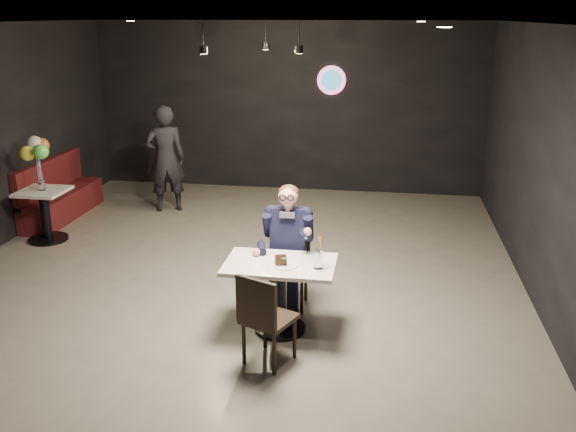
% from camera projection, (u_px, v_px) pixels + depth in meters
% --- Properties ---
extents(floor, '(9.00, 9.00, 0.00)m').
position_uv_depth(floor, '(226.00, 290.00, 7.19)').
color(floor, gray).
rests_on(floor, ground).
extents(wall_sign, '(0.50, 0.06, 0.50)m').
position_uv_depth(wall_sign, '(332.00, 80.00, 10.63)').
color(wall_sign, pink).
rests_on(wall_sign, floor).
extents(pendant_lights, '(1.40, 1.20, 0.36)m').
position_uv_depth(pendant_lights, '(257.00, 31.00, 8.16)').
color(pendant_lights, black).
rests_on(pendant_lights, floor).
extents(main_table, '(1.10, 0.70, 0.75)m').
position_uv_depth(main_table, '(280.00, 297.00, 6.17)').
color(main_table, white).
rests_on(main_table, floor).
extents(chair_far, '(0.42, 0.46, 0.92)m').
position_uv_depth(chair_far, '(289.00, 268.00, 6.66)').
color(chair_far, black).
rests_on(chair_far, floor).
extents(chair_near, '(0.57, 0.59, 0.92)m').
position_uv_depth(chair_near, '(269.00, 317.00, 5.59)').
color(chair_near, black).
rests_on(chair_near, floor).
extents(seated_man, '(0.60, 0.80, 1.44)m').
position_uv_depth(seated_man, '(289.00, 246.00, 6.58)').
color(seated_man, black).
rests_on(seated_man, floor).
extents(dessert_plate, '(0.24, 0.24, 0.01)m').
position_uv_depth(dessert_plate, '(285.00, 266.00, 5.97)').
color(dessert_plate, white).
rests_on(dessert_plate, main_table).
extents(cake_slice, '(0.13, 0.12, 0.08)m').
position_uv_depth(cake_slice, '(281.00, 260.00, 5.98)').
color(cake_slice, black).
rests_on(cake_slice, dessert_plate).
extents(mint_leaf, '(0.07, 0.04, 0.01)m').
position_uv_depth(mint_leaf, '(284.00, 258.00, 5.92)').
color(mint_leaf, '#2D8B31').
rests_on(mint_leaf, cake_slice).
extents(sundae_glass, '(0.09, 0.09, 0.20)m').
position_uv_depth(sundae_glass, '(318.00, 259.00, 5.89)').
color(sundae_glass, silver).
rests_on(sundae_glass, main_table).
extents(wafer_cone, '(0.08, 0.08, 0.13)m').
position_uv_depth(wafer_cone, '(321.00, 243.00, 5.89)').
color(wafer_cone, tan).
rests_on(wafer_cone, sundae_glass).
extents(booth_bench, '(0.47, 1.88, 0.94)m').
position_uv_depth(booth_bench, '(61.00, 189.00, 9.62)').
color(booth_bench, '#480F14').
rests_on(booth_bench, floor).
extents(side_table, '(0.63, 0.63, 0.79)m').
position_uv_depth(side_table, '(46.00, 214.00, 8.66)').
color(side_table, white).
rests_on(side_table, floor).
extents(balloon_vase, '(0.10, 0.10, 0.15)m').
position_uv_depth(balloon_vase, '(42.00, 185.00, 8.52)').
color(balloon_vase, silver).
rests_on(balloon_vase, side_table).
extents(balloon_bunch, '(0.38, 0.38, 0.63)m').
position_uv_depth(balloon_bunch, '(38.00, 158.00, 8.40)').
color(balloon_bunch, yellow).
rests_on(balloon_bunch, balloon_vase).
extents(passerby, '(0.74, 0.63, 1.74)m').
position_uv_depth(passerby, '(166.00, 159.00, 9.87)').
color(passerby, black).
rests_on(passerby, floor).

